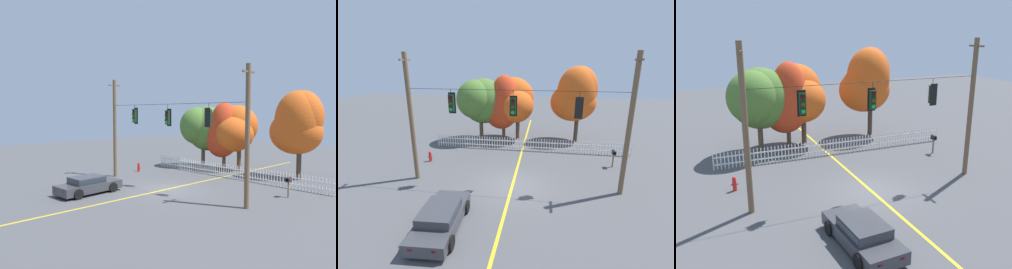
# 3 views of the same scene
# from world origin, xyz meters

# --- Properties ---
(ground) EXTENTS (80.00, 80.00, 0.00)m
(ground) POSITION_xyz_m (0.00, 0.00, 0.00)
(ground) COLOR #4C4C4F
(lane_centerline_stripe) EXTENTS (0.16, 36.00, 0.01)m
(lane_centerline_stripe) POSITION_xyz_m (0.00, 0.00, 0.00)
(lane_centerline_stripe) COLOR gold
(lane_centerline_stripe) RESTS_ON ground
(signal_support_span) EXTENTS (12.97, 1.10, 7.96)m
(signal_support_span) POSITION_xyz_m (0.00, 0.00, 4.05)
(signal_support_span) COLOR brown
(signal_support_span) RESTS_ON ground
(traffic_signal_eastbound_side) EXTENTS (0.43, 0.38, 1.45)m
(traffic_signal_eastbound_side) POSITION_xyz_m (-3.67, 0.01, 5.06)
(traffic_signal_eastbound_side) COLOR black
(traffic_signal_northbound_primary) EXTENTS (0.43, 0.38, 1.50)m
(traffic_signal_northbound_primary) POSITION_xyz_m (0.00, 0.01, 4.98)
(traffic_signal_northbound_primary) COLOR black
(traffic_signal_northbound_secondary) EXTENTS (0.43, 0.38, 1.46)m
(traffic_signal_northbound_secondary) POSITION_xyz_m (3.61, -0.01, 5.02)
(traffic_signal_northbound_secondary) COLOR black
(white_picket_fence) EXTENTS (16.52, 0.06, 1.09)m
(white_picket_fence) POSITION_xyz_m (0.61, 6.33, 0.55)
(white_picket_fence) COLOR white
(white_picket_fence) RESTS_ON ground
(autumn_maple_near_fence) EXTENTS (4.42, 4.24, 5.90)m
(autumn_maple_near_fence) POSITION_xyz_m (-4.29, 8.79, 3.86)
(autumn_maple_near_fence) COLOR brown
(autumn_maple_near_fence) RESTS_ON ground
(autumn_maple_mid) EXTENTS (3.50, 2.84, 6.25)m
(autumn_maple_mid) POSITION_xyz_m (-2.20, 9.03, 3.54)
(autumn_maple_mid) COLOR brown
(autumn_maple_mid) RESTS_ON ground
(autumn_oak_far_east) EXTENTS (3.96, 4.20, 5.98)m
(autumn_oak_far_east) POSITION_xyz_m (-1.18, 9.67, 3.76)
(autumn_oak_far_east) COLOR brown
(autumn_oak_far_east) RESTS_ON ground
(autumn_maple_far_west) EXTENTS (4.20, 3.46, 7.04)m
(autumn_maple_far_west) POSITION_xyz_m (4.57, 9.84, 4.41)
(autumn_maple_far_west) COLOR #473828
(autumn_maple_far_west) RESTS_ON ground
(parked_car) EXTENTS (2.10, 4.35, 1.15)m
(parked_car) POSITION_xyz_m (-2.69, -4.63, 0.60)
(parked_car) COLOR #38383D
(parked_car) RESTS_ON ground
(fire_hydrant) EXTENTS (0.38, 0.22, 0.81)m
(fire_hydrant) POSITION_xyz_m (-6.78, 2.82, 0.40)
(fire_hydrant) COLOR red
(fire_hydrant) RESTS_ON ground
(roadside_mailbox) EXTENTS (0.25, 0.44, 1.30)m
(roadside_mailbox) POSITION_xyz_m (6.84, 3.89, 1.05)
(roadside_mailbox) COLOR brown
(roadside_mailbox) RESTS_ON ground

